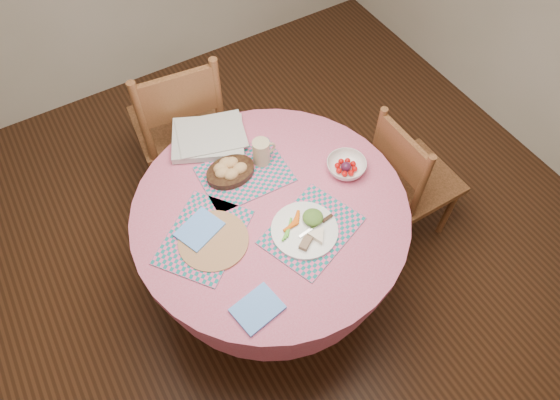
{
  "coord_description": "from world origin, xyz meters",
  "views": [
    {
      "loc": [
        -0.6,
        -1.08,
        2.58
      ],
      "look_at": [
        0.05,
        0.0,
        0.78
      ],
      "focal_mm": 32.0,
      "sensor_mm": 36.0,
      "label": 1
    }
  ],
  "objects_px": {
    "chair_back": "(180,125)",
    "wicker_trivet": "(213,240)",
    "fruit_bowl": "(346,167)",
    "bread_bowl": "(230,170)",
    "dining_table": "(271,232)",
    "latte_mug": "(262,152)",
    "chair_right": "(410,178)",
    "dinner_plate": "(307,229)"
  },
  "relations": [
    {
      "from": "chair_right",
      "to": "bread_bowl",
      "type": "height_order",
      "value": "chair_right"
    },
    {
      "from": "chair_right",
      "to": "latte_mug",
      "type": "xyz_separation_m",
      "value": [
        -0.72,
        0.3,
        0.35
      ]
    },
    {
      "from": "wicker_trivet",
      "to": "chair_back",
      "type": "bearing_deg",
      "value": 76.67
    },
    {
      "from": "dining_table",
      "to": "fruit_bowl",
      "type": "height_order",
      "value": "fruit_bowl"
    },
    {
      "from": "chair_back",
      "to": "bread_bowl",
      "type": "bearing_deg",
      "value": 97.99
    },
    {
      "from": "bread_bowl",
      "to": "latte_mug",
      "type": "relative_size",
      "value": 1.77
    },
    {
      "from": "latte_mug",
      "to": "chair_back",
      "type": "bearing_deg",
      "value": 106.32
    },
    {
      "from": "dinner_plate",
      "to": "fruit_bowl",
      "type": "distance_m",
      "value": 0.39
    },
    {
      "from": "dinner_plate",
      "to": "fruit_bowl",
      "type": "relative_size",
      "value": 1.2
    },
    {
      "from": "dinner_plate",
      "to": "latte_mug",
      "type": "relative_size",
      "value": 2.22
    },
    {
      "from": "bread_bowl",
      "to": "wicker_trivet",
      "type": "bearing_deg",
      "value": -128.93
    },
    {
      "from": "dining_table",
      "to": "bread_bowl",
      "type": "distance_m",
      "value": 0.35
    },
    {
      "from": "wicker_trivet",
      "to": "fruit_bowl",
      "type": "height_order",
      "value": "fruit_bowl"
    },
    {
      "from": "chair_back",
      "to": "wicker_trivet",
      "type": "relative_size",
      "value": 3.46
    },
    {
      "from": "chair_right",
      "to": "fruit_bowl",
      "type": "xyz_separation_m",
      "value": [
        -0.42,
        0.05,
        0.31
      ]
    },
    {
      "from": "dining_table",
      "to": "dinner_plate",
      "type": "distance_m",
      "value": 0.29
    },
    {
      "from": "wicker_trivet",
      "to": "latte_mug",
      "type": "height_order",
      "value": "latte_mug"
    },
    {
      "from": "dinner_plate",
      "to": "dining_table",
      "type": "bearing_deg",
      "value": 111.58
    },
    {
      "from": "dinner_plate",
      "to": "chair_back",
      "type": "bearing_deg",
      "value": 98.18
    },
    {
      "from": "wicker_trivet",
      "to": "fruit_bowl",
      "type": "relative_size",
      "value": 1.25
    },
    {
      "from": "dining_table",
      "to": "latte_mug",
      "type": "xyz_separation_m",
      "value": [
        0.1,
        0.25,
        0.27
      ]
    },
    {
      "from": "chair_back",
      "to": "wicker_trivet",
      "type": "xyz_separation_m",
      "value": [
        -0.21,
        -0.89,
        0.21
      ]
    },
    {
      "from": "dining_table",
      "to": "wicker_trivet",
      "type": "distance_m",
      "value": 0.35
    },
    {
      "from": "latte_mug",
      "to": "chair_right",
      "type": "bearing_deg",
      "value": -22.4
    },
    {
      "from": "dining_table",
      "to": "chair_back",
      "type": "distance_m",
      "value": 0.87
    },
    {
      "from": "wicker_trivet",
      "to": "dinner_plate",
      "type": "bearing_deg",
      "value": -24.13
    },
    {
      "from": "dinner_plate",
      "to": "wicker_trivet",
      "type": "bearing_deg",
      "value": 155.87
    },
    {
      "from": "chair_back",
      "to": "dinner_plate",
      "type": "distance_m",
      "value": 1.09
    },
    {
      "from": "dining_table",
      "to": "latte_mug",
      "type": "distance_m",
      "value": 0.38
    },
    {
      "from": "dining_table",
      "to": "latte_mug",
      "type": "height_order",
      "value": "latte_mug"
    },
    {
      "from": "wicker_trivet",
      "to": "latte_mug",
      "type": "distance_m",
      "value": 0.48
    },
    {
      "from": "dinner_plate",
      "to": "fruit_bowl",
      "type": "height_order",
      "value": "same"
    },
    {
      "from": "chair_right",
      "to": "wicker_trivet",
      "type": "distance_m",
      "value": 1.15
    },
    {
      "from": "chair_back",
      "to": "bread_bowl",
      "type": "distance_m",
      "value": 0.66
    },
    {
      "from": "wicker_trivet",
      "to": "chair_right",
      "type": "bearing_deg",
      "value": -1.32
    },
    {
      "from": "chair_right",
      "to": "chair_back",
      "type": "height_order",
      "value": "chair_back"
    },
    {
      "from": "latte_mug",
      "to": "dining_table",
      "type": "bearing_deg",
      "value": -112.0
    },
    {
      "from": "dining_table",
      "to": "chair_back",
      "type": "bearing_deg",
      "value": 95.19
    },
    {
      "from": "bread_bowl",
      "to": "chair_back",
      "type": "bearing_deg",
      "value": 91.35
    },
    {
      "from": "bread_bowl",
      "to": "dining_table",
      "type": "bearing_deg",
      "value": -75.98
    },
    {
      "from": "latte_mug",
      "to": "fruit_bowl",
      "type": "relative_size",
      "value": 0.54
    },
    {
      "from": "wicker_trivet",
      "to": "fruit_bowl",
      "type": "xyz_separation_m",
      "value": [
        0.7,
        0.03,
        0.02
      ]
    }
  ]
}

